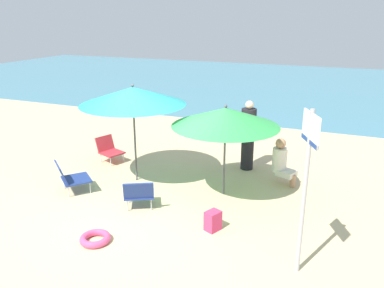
% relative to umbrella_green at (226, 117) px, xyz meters
% --- Properties ---
extents(ground_plane, '(40.00, 40.00, 0.00)m').
position_rel_umbrella_green_xyz_m(ground_plane, '(-1.39, -1.04, -1.58)').
color(ground_plane, '#D3BC8C').
extents(sea_water, '(40.00, 16.00, 0.01)m').
position_rel_umbrella_green_xyz_m(sea_water, '(-1.39, 13.23, -1.57)').
color(sea_water, teal).
rests_on(sea_water, ground_plane).
extents(umbrella_green, '(2.04, 2.04, 1.81)m').
position_rel_umbrella_green_xyz_m(umbrella_green, '(0.00, 0.00, 0.00)').
color(umbrella_green, '#4C4C51').
rests_on(umbrella_green, ground_plane).
extents(umbrella_teal, '(2.16, 2.16, 2.08)m').
position_rel_umbrella_green_xyz_m(umbrella_teal, '(-1.94, -0.04, 0.26)').
color(umbrella_teal, '#4C4C51').
rests_on(umbrella_teal, ground_plane).
extents(beach_chair_a, '(0.72, 0.71, 0.59)m').
position_rel_umbrella_green_xyz_m(beach_chair_a, '(-1.24, -1.18, -1.26)').
color(beach_chair_a, navy).
rests_on(beach_chair_a, ground_plane).
extents(beach_chair_b, '(0.70, 0.64, 0.60)m').
position_rel_umbrella_green_xyz_m(beach_chair_b, '(-3.12, 0.70, -1.26)').
color(beach_chair_b, red).
rests_on(beach_chair_b, ground_plane).
extents(beach_chair_c, '(0.82, 0.82, 0.65)m').
position_rel_umbrella_green_xyz_m(beach_chair_c, '(-2.85, -1.07, -1.24)').
color(beach_chair_c, navy).
rests_on(beach_chair_c, ground_plane).
extents(person_a, '(0.34, 0.34, 1.60)m').
position_rel_umbrella_green_xyz_m(person_a, '(0.08, 1.49, -0.78)').
color(person_a, black).
rests_on(person_a, ground_plane).
extents(person_b, '(0.54, 0.42, 0.98)m').
position_rel_umbrella_green_xyz_m(person_b, '(0.94, 0.97, -1.08)').
color(person_b, silver).
rests_on(person_b, ground_plane).
extents(warning_sign, '(0.26, 0.50, 2.31)m').
position_rel_umbrella_green_xyz_m(warning_sign, '(1.70, -1.95, -0.05)').
color(warning_sign, '#ADADB2').
rests_on(warning_sign, ground_plane).
extents(swim_ring, '(0.49, 0.49, 0.11)m').
position_rel_umbrella_green_xyz_m(swim_ring, '(-1.34, -2.40, -1.52)').
color(swim_ring, '#E54C7F').
rests_on(swim_ring, ground_plane).
extents(beach_bag, '(0.28, 0.30, 0.34)m').
position_rel_umbrella_green_xyz_m(beach_bag, '(0.25, -1.36, -1.41)').
color(beach_bag, '#DB3866').
rests_on(beach_bag, ground_plane).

